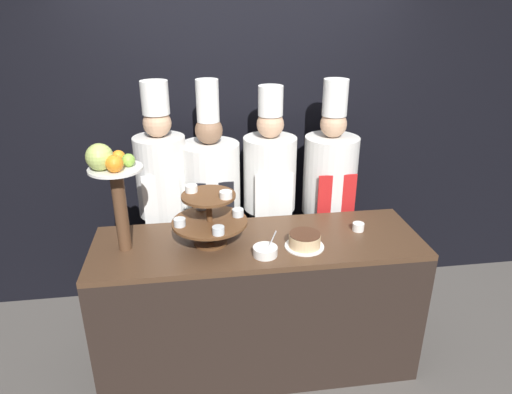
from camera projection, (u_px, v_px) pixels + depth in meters
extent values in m
cube|color=black|center=(240.00, 128.00, 3.53)|extent=(10.00, 0.06, 2.80)
cube|color=black|center=(258.00, 306.00, 3.01)|extent=(2.03, 0.65, 0.92)
cube|color=#4C3321|center=(258.00, 243.00, 2.82)|extent=(2.03, 0.65, 0.03)
cylinder|color=brown|center=(211.00, 242.00, 2.78)|extent=(0.20, 0.20, 0.02)
cylinder|color=brown|center=(210.00, 219.00, 2.72)|extent=(0.04, 0.04, 0.32)
cylinder|color=brown|center=(210.00, 222.00, 2.73)|extent=(0.45, 0.45, 0.02)
cylinder|color=brown|center=(209.00, 196.00, 2.66)|extent=(0.32, 0.32, 0.02)
cylinder|color=silver|center=(218.00, 230.00, 2.56)|extent=(0.07, 0.07, 0.04)
cylinder|color=gold|center=(218.00, 231.00, 2.56)|extent=(0.06, 0.06, 0.03)
cylinder|color=silver|center=(238.00, 213.00, 2.78)|extent=(0.07, 0.07, 0.04)
cylinder|color=beige|center=(238.00, 214.00, 2.78)|extent=(0.06, 0.06, 0.03)
cylinder|color=silver|center=(202.00, 206.00, 2.87)|extent=(0.07, 0.07, 0.04)
cylinder|color=green|center=(202.00, 207.00, 2.87)|extent=(0.06, 0.06, 0.03)
cylinder|color=silver|center=(180.00, 222.00, 2.66)|extent=(0.07, 0.07, 0.04)
cylinder|color=red|center=(180.00, 223.00, 2.66)|extent=(0.06, 0.06, 0.03)
cylinder|color=white|center=(226.00, 195.00, 2.61)|extent=(0.07, 0.07, 0.04)
cylinder|color=white|center=(191.00, 189.00, 2.69)|extent=(0.07, 0.07, 0.04)
cylinder|color=brown|center=(121.00, 211.00, 2.62)|extent=(0.08, 0.08, 0.50)
cylinder|color=white|center=(115.00, 169.00, 2.52)|extent=(0.30, 0.30, 0.01)
sphere|color=#84B742|center=(128.00, 160.00, 2.52)|extent=(0.07, 0.07, 0.07)
sphere|color=orange|center=(119.00, 157.00, 2.57)|extent=(0.08, 0.08, 0.08)
sphere|color=red|center=(107.00, 157.00, 2.55)|extent=(0.09, 0.09, 0.09)
sphere|color=#ADC160|center=(100.00, 157.00, 2.46)|extent=(0.15, 0.15, 0.15)
sphere|color=orange|center=(114.00, 164.00, 2.43)|extent=(0.10, 0.10, 0.10)
cylinder|color=white|center=(304.00, 246.00, 2.74)|extent=(0.24, 0.24, 0.01)
cylinder|color=#E0BC89|center=(305.00, 240.00, 2.72)|extent=(0.19, 0.19, 0.08)
cylinder|color=#472819|center=(305.00, 234.00, 2.71)|extent=(0.19, 0.19, 0.01)
cylinder|color=white|center=(358.00, 227.00, 2.93)|extent=(0.07, 0.07, 0.05)
cylinder|color=white|center=(265.00, 251.00, 2.64)|extent=(0.14, 0.14, 0.05)
cylinder|color=#BCBCC1|center=(272.00, 240.00, 2.62)|extent=(0.05, 0.01, 0.11)
cube|color=black|center=(170.00, 266.00, 3.48)|extent=(0.27, 0.15, 0.90)
cylinder|color=silver|center=(162.00, 176.00, 3.19)|extent=(0.35, 0.35, 0.56)
cube|color=white|center=(162.00, 200.00, 3.08)|extent=(0.25, 0.01, 0.36)
sphere|color=tan|center=(157.00, 123.00, 3.04)|extent=(0.19, 0.19, 0.19)
cylinder|color=white|center=(155.00, 98.00, 2.97)|extent=(0.18, 0.18, 0.22)
cube|color=#28282D|center=(215.00, 266.00, 3.53)|extent=(0.31, 0.17, 0.84)
cylinder|color=white|center=(211.00, 181.00, 3.25)|extent=(0.42, 0.42, 0.56)
cube|color=black|center=(213.00, 207.00, 3.12)|extent=(0.29, 0.01, 0.36)
sphere|color=#846047|center=(209.00, 130.00, 3.10)|extent=(0.19, 0.19, 0.19)
cylinder|color=white|center=(208.00, 101.00, 3.02)|extent=(0.15, 0.15, 0.28)
cube|color=black|center=(269.00, 259.00, 3.58)|extent=(0.28, 0.16, 0.90)
cylinder|color=white|center=(270.00, 173.00, 3.29)|extent=(0.38, 0.38, 0.53)
cube|color=white|center=(274.00, 197.00, 3.17)|extent=(0.27, 0.01, 0.34)
sphere|color=tan|center=(270.00, 124.00, 3.15)|extent=(0.19, 0.19, 0.19)
cylinder|color=white|center=(271.00, 101.00, 3.08)|extent=(0.17, 0.17, 0.20)
cube|color=black|center=(324.00, 258.00, 3.65)|extent=(0.30, 0.16, 0.84)
cylinder|color=silver|center=(330.00, 175.00, 3.36)|extent=(0.39, 0.39, 0.58)
cube|color=red|center=(336.00, 199.00, 3.24)|extent=(0.28, 0.01, 0.37)
sphere|color=tan|center=(333.00, 124.00, 3.21)|extent=(0.19, 0.19, 0.19)
cylinder|color=white|center=(335.00, 97.00, 3.14)|extent=(0.17, 0.17, 0.25)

